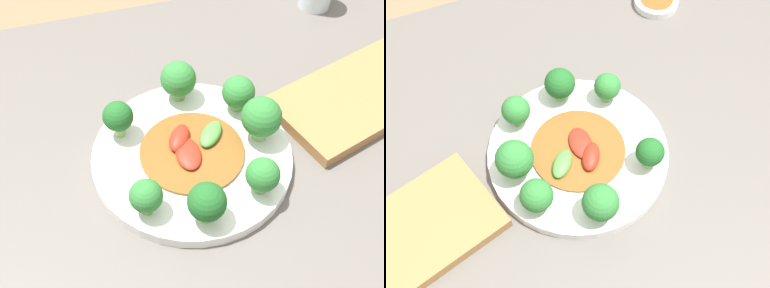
% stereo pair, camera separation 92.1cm
% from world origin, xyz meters
% --- Properties ---
extents(ground_plane, '(8.00, 8.00, 0.00)m').
position_xyz_m(ground_plane, '(0.00, 0.00, 0.00)').
color(ground_plane, '#7F6B4C').
extents(table, '(1.10, 0.80, 0.71)m').
position_xyz_m(table, '(0.00, 0.00, 0.36)').
color(table, '#5B5651').
rests_on(table, ground_plane).
extents(plate, '(0.29, 0.29, 0.02)m').
position_xyz_m(plate, '(0.04, 0.02, 0.72)').
color(plate, white).
rests_on(plate, table).
extents(broccoli_east, '(0.06, 0.06, 0.07)m').
position_xyz_m(broccoli_east, '(0.14, 0.02, 0.77)').
color(broccoli_east, '#89B76B').
rests_on(broccoli_east, plate).
extents(broccoli_northwest, '(0.04, 0.04, 0.06)m').
position_xyz_m(broccoli_northwest, '(-0.05, 0.08, 0.77)').
color(broccoli_northwest, '#89B76B').
rests_on(broccoli_northwest, plate).
extents(broccoli_southwest, '(0.04, 0.04, 0.06)m').
position_xyz_m(broccoli_southwest, '(-0.04, -0.06, 0.76)').
color(broccoli_southwest, '#70A356').
rests_on(broccoli_southwest, plate).
extents(broccoli_northeast, '(0.05, 0.05, 0.06)m').
position_xyz_m(broccoli_northeast, '(0.13, 0.08, 0.76)').
color(broccoli_northeast, '#7AAD5B').
rests_on(broccoli_northeast, plate).
extents(broccoli_north, '(0.05, 0.05, 0.07)m').
position_xyz_m(broccoli_north, '(0.05, 0.13, 0.77)').
color(broccoli_north, '#70A356').
rests_on(broccoli_north, plate).
extents(broccoli_southeast, '(0.05, 0.05, 0.06)m').
position_xyz_m(broccoli_southeast, '(0.11, -0.07, 0.76)').
color(broccoli_southeast, '#70A356').
rests_on(broccoli_southeast, plate).
extents(broccoli_south, '(0.05, 0.05, 0.06)m').
position_xyz_m(broccoli_south, '(0.03, -0.09, 0.77)').
color(broccoli_south, '#89B76B').
rests_on(broccoli_south, plate).
extents(stirfry_center, '(0.15, 0.15, 0.02)m').
position_xyz_m(stirfry_center, '(0.04, 0.02, 0.74)').
color(stirfry_center, brown).
rests_on(stirfry_center, plate).
extents(sauce_dish, '(0.09, 0.09, 0.02)m').
position_xyz_m(sauce_dish, '(-0.23, -0.25, 0.72)').
color(sauce_dish, white).
rests_on(sauce_dish, table).
extents(cutting_board, '(0.32, 0.22, 0.02)m').
position_xyz_m(cutting_board, '(0.33, 0.06, 0.72)').
color(cutting_board, olive).
rests_on(cutting_board, table).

